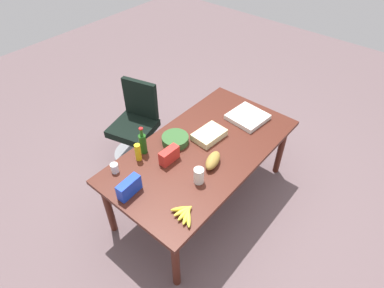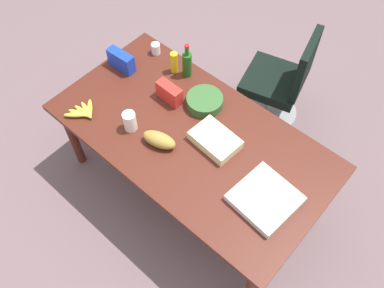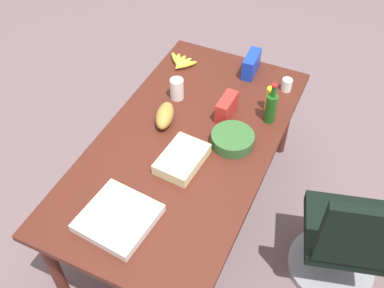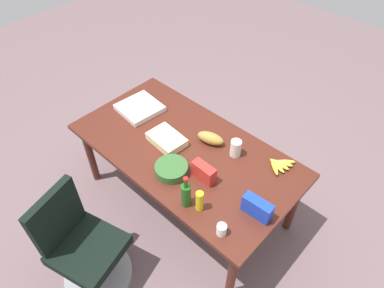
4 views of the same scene
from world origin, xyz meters
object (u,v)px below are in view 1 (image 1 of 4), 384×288
(mayo_jar, at_px, (199,176))
(chip_bag_red, at_px, (169,155))
(sheet_cake, at_px, (209,135))
(wine_bottle, at_px, (143,143))
(bread_loaf, at_px, (213,160))
(pizza_box, at_px, (248,117))
(office_chair, at_px, (136,130))
(paper_cup, at_px, (115,168))
(chip_bag_blue, at_px, (129,187))
(banana_bunch, at_px, (185,213))
(conference_table, at_px, (203,154))
(salad_bowl, at_px, (175,140))
(mustard_bottle, at_px, (138,152))

(mayo_jar, bearing_deg, chip_bag_red, -93.56)
(sheet_cake, bearing_deg, wine_bottle, -31.69)
(bread_loaf, relative_size, mayo_jar, 1.59)
(chip_bag_red, distance_m, pizza_box, 1.02)
(office_chair, distance_m, paper_cup, 1.12)
(bread_loaf, xyz_separation_m, chip_bag_blue, (0.72, -0.33, 0.02))
(banana_bunch, height_order, sheet_cake, sheet_cake)
(conference_table, distance_m, wine_bottle, 0.60)
(bread_loaf, height_order, salad_bowl, bread_loaf)
(bread_loaf, height_order, pizza_box, bread_loaf)
(chip_bag_red, height_order, paper_cup, chip_bag_red)
(wine_bottle, bearing_deg, pizza_box, 155.97)
(mustard_bottle, bearing_deg, chip_bag_blue, 36.52)
(pizza_box, height_order, mayo_jar, mayo_jar)
(office_chair, relative_size, pizza_box, 2.67)
(office_chair, relative_size, sheet_cake, 3.01)
(bread_loaf, height_order, chip_bag_red, chip_bag_red)
(paper_cup, bearing_deg, chip_bag_blue, 74.22)
(banana_bunch, bearing_deg, sheet_cake, -153.65)
(sheet_cake, distance_m, mustard_bottle, 0.74)
(mustard_bottle, xyz_separation_m, chip_bag_blue, (0.33, 0.24, -0.01))
(wine_bottle, xyz_separation_m, pizza_box, (-1.07, 0.48, -0.09))
(sheet_cake, xyz_separation_m, pizza_box, (-0.51, 0.13, -0.01))
(wine_bottle, xyz_separation_m, chip_bag_red, (-0.07, 0.27, -0.04))
(office_chair, relative_size, mayo_jar, 6.38)
(bread_loaf, relative_size, banana_bunch, 0.99)
(sheet_cake, height_order, mayo_jar, mayo_jar)
(chip_bag_blue, bearing_deg, chip_bag_red, -178.98)
(mayo_jar, bearing_deg, sheet_cake, -150.91)
(mustard_bottle, bearing_deg, mayo_jar, 103.58)
(bread_loaf, bearing_deg, sheet_cake, -137.15)
(sheet_cake, bearing_deg, chip_bag_blue, -4.09)
(pizza_box, bearing_deg, salad_bowl, -18.15)
(chip_bag_red, bearing_deg, conference_table, 157.94)
(wine_bottle, distance_m, mayo_jar, 0.64)
(banana_bunch, height_order, wine_bottle, wine_bottle)
(mayo_jar, bearing_deg, paper_cup, -58.98)
(bread_loaf, xyz_separation_m, paper_cup, (0.63, -0.62, -0.01))
(office_chair, bearing_deg, sheet_cake, 96.10)
(banana_bunch, height_order, paper_cup, paper_cup)
(chip_bag_red, relative_size, salad_bowl, 0.76)
(banana_bunch, relative_size, chip_bag_red, 1.21)
(pizza_box, distance_m, mayo_jar, 1.04)
(pizza_box, xyz_separation_m, paper_cup, (1.41, -0.49, 0.02))
(office_chair, height_order, mayo_jar, office_chair)
(banana_bunch, distance_m, chip_bag_blue, 0.52)
(sheet_cake, distance_m, chip_bag_blue, 0.99)
(bread_loaf, height_order, sheet_cake, bread_loaf)
(chip_bag_red, xyz_separation_m, pizza_box, (-1.00, 0.21, -0.05))
(conference_table, distance_m, office_chair, 1.11)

